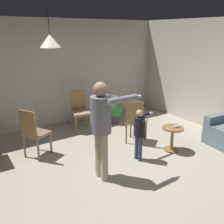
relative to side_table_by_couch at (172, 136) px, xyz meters
name	(u,v)px	position (x,y,z in m)	size (l,w,h in m)	color
ground	(125,178)	(-1.42, -0.30, -0.33)	(7.68, 7.68, 0.00)	#B2A893
wall_back	(52,74)	(-1.42, 2.90, 1.02)	(6.40, 0.10, 2.70)	silver
side_table_by_couch	(172,136)	(0.00, 0.00, 0.00)	(0.44, 0.44, 0.52)	olive
person_adult	(102,121)	(-1.74, -0.06, 0.71)	(0.83, 0.48, 1.66)	tan
person_child	(139,129)	(-0.82, 0.08, 0.31)	(0.54, 0.31, 1.02)	#384260
dining_chair_by_counter	(34,132)	(-2.46, 1.29, 0.22)	(0.57, 0.57, 1.00)	olive
dining_chair_near_wall	(80,109)	(-1.06, 2.11, 0.22)	(0.48, 0.48, 1.00)	olive
dining_chair_centre_back	(136,120)	(-0.39, 0.72, 0.22)	(0.59, 0.59, 1.00)	olive
potted_plant_corner	(114,107)	(-0.05, 2.08, 0.09)	(0.50, 0.50, 0.77)	#4C4742
spare_remote_on_table	(176,127)	(0.05, -0.05, 0.21)	(0.04, 0.13, 0.04)	white
ceiling_light_pendant	(50,41)	(-2.26, 0.57, 1.92)	(0.32, 0.32, 0.55)	silver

